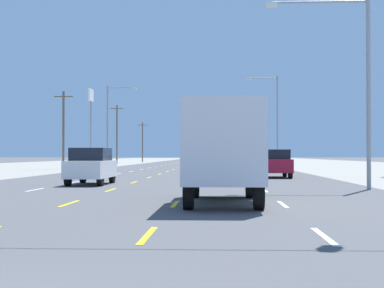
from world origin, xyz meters
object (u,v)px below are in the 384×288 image
object	(u,v)px
sedan_inner_right_midfar	(220,162)
streetlight_left_row_1	(110,121)
streetlight_right_row_1	(275,116)
suv_center_turn_far	(198,159)
streetlight_right_row_0	(356,75)
sedan_far_right_farther	(243,160)
suv_far_right_mid	(275,163)
suv_inner_left_near	(91,166)
pole_sign_left_row_2	(91,107)
box_truck_inner_right_nearest	(223,148)

from	to	relation	value
sedan_inner_right_midfar	streetlight_left_row_1	bearing A→B (deg)	-178.74
sedan_inner_right_midfar	streetlight_right_row_1	size ratio (longest dim) A/B	0.41
suv_center_turn_far	streetlight_right_row_0	world-z (taller)	streetlight_right_row_0
streetlight_right_row_0	streetlight_left_row_1	distance (m)	46.77
sedan_far_right_farther	suv_far_right_mid	bearing A→B (deg)	-89.52
streetlight_left_row_1	sedan_far_right_farther	bearing A→B (deg)	49.59
suv_inner_left_near	streetlight_right_row_0	size ratio (longest dim) A/B	0.54
sedan_far_right_farther	pole_sign_left_row_2	world-z (taller)	pole_sign_left_row_2
sedan_far_right_farther	streetlight_right_row_1	bearing A→B (deg)	-81.24
box_truck_inner_right_nearest	suv_center_turn_far	world-z (taller)	box_truck_inner_right_nearest
sedan_far_right_farther	pole_sign_left_row_2	distance (m)	24.68
streetlight_right_row_0	streetlight_right_row_1	xyz separation A→B (m)	(0.24, 42.55, 0.87)
box_truck_inner_right_nearest	suv_far_right_mid	bearing A→B (deg)	80.25
box_truck_inner_right_nearest	suv_center_turn_far	distance (m)	68.33
box_truck_inner_right_nearest	sedan_inner_right_midfar	world-z (taller)	box_truck_inner_right_nearest
pole_sign_left_row_2	streetlight_left_row_1	world-z (taller)	pole_sign_left_row_2
suv_far_right_mid	box_truck_inner_right_nearest	bearing A→B (deg)	-99.75
pole_sign_left_row_2	streetlight_right_row_1	xyz separation A→B (m)	(23.84, -8.46, -1.80)
suv_far_right_mid	sedan_far_right_farther	size ratio (longest dim) A/B	1.09
streetlight_right_row_1	streetlight_right_row_0	bearing A→B (deg)	-90.32
suv_far_right_mid	sedan_far_right_farther	bearing A→B (deg)	90.48
suv_center_turn_far	streetlight_left_row_1	bearing A→B (deg)	-119.74
suv_far_right_mid	streetlight_right_row_1	distance (m)	28.72
suv_inner_left_near	suv_center_turn_far	size ratio (longest dim) A/B	1.00
streetlight_left_row_1	sedan_inner_right_midfar	bearing A→B (deg)	1.26
sedan_far_right_farther	pole_sign_left_row_2	size ratio (longest dim) A/B	0.43
suv_center_turn_far	streetlight_left_row_1	world-z (taller)	streetlight_left_row_1
suv_center_turn_far	sedan_far_right_farther	world-z (taller)	suv_center_turn_far
suv_center_turn_far	suv_far_right_mid	bearing A→B (deg)	-81.17
streetlight_left_row_1	streetlight_right_row_1	bearing A→B (deg)	0.00
streetlight_left_row_1	streetlight_right_row_0	bearing A→B (deg)	-65.48
sedan_inner_right_midfar	sedan_far_right_farther	distance (m)	19.56
streetlight_right_row_0	streetlight_left_row_1	xyz separation A→B (m)	(-19.41, 42.55, 0.32)
pole_sign_left_row_2	streetlight_right_row_1	size ratio (longest dim) A/B	0.95
suv_inner_left_near	suv_far_right_mid	world-z (taller)	same
streetlight_left_row_1	streetlight_right_row_1	xyz separation A→B (m)	(19.65, 0.00, 0.55)
suv_far_right_mid	sedan_far_right_farther	distance (m)	47.67
box_truck_inner_right_nearest	suv_far_right_mid	xyz separation A→B (m)	(3.90, 22.70, -0.81)
suv_far_right_mid	sedan_far_right_farther	world-z (taller)	suv_far_right_mid
pole_sign_left_row_2	streetlight_left_row_1	distance (m)	9.73
suv_inner_left_near	suv_far_right_mid	xyz separation A→B (m)	(10.95, 10.42, 0.00)
suv_inner_left_near	sedan_far_right_farther	distance (m)	59.04
sedan_inner_right_midfar	pole_sign_left_row_2	size ratio (longest dim) A/B	0.43
suv_far_right_mid	streetlight_right_row_1	bearing A→B (deg)	84.69
suv_far_right_mid	streetlight_left_row_1	world-z (taller)	streetlight_left_row_1
suv_center_turn_far	pole_sign_left_row_2	size ratio (longest dim) A/B	0.47
suv_center_turn_far	sedan_far_right_farther	distance (m)	7.01
suv_center_turn_far	streetlight_left_row_1	size ratio (longest dim) A/B	0.49
suv_inner_left_near	streetlight_right_row_0	bearing A→B (deg)	-16.74
streetlight_left_row_1	box_truck_inner_right_nearest	bearing A→B (deg)	-75.51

